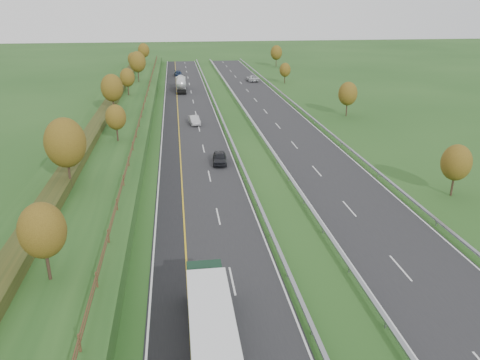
# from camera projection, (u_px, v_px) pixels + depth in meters

# --- Properties ---
(ground) EXTENTS (400.00, 400.00, 0.00)m
(ground) POSITION_uv_depth(u_px,v_px,m) (241.00, 133.00, 78.41)
(ground) COLOR #204719
(ground) RESTS_ON ground
(near_carriageway) EXTENTS (10.50, 200.00, 0.04)m
(near_carriageway) POSITION_uv_depth(u_px,v_px,m) (192.00, 128.00, 82.02)
(near_carriageway) COLOR #232326
(near_carriageway) RESTS_ON ground
(far_carriageway) EXTENTS (10.50, 200.00, 0.04)m
(far_carriageway) POSITION_uv_depth(u_px,v_px,m) (284.00, 124.00, 84.11)
(far_carriageway) COLOR #232326
(far_carriageway) RESTS_ON ground
(hard_shoulder) EXTENTS (3.00, 200.00, 0.04)m
(hard_shoulder) POSITION_uv_depth(u_px,v_px,m) (170.00, 128.00, 81.54)
(hard_shoulder) COLOR black
(hard_shoulder) RESTS_ON ground
(lane_markings) EXTENTS (26.75, 200.00, 0.01)m
(lane_markings) POSITION_uv_depth(u_px,v_px,m) (228.00, 126.00, 82.71)
(lane_markings) COLOR silver
(lane_markings) RESTS_ON near_carriageway
(embankment_left) EXTENTS (12.00, 200.00, 2.00)m
(embankment_left) POSITION_uv_depth(u_px,v_px,m) (115.00, 125.00, 80.02)
(embankment_left) COLOR #204719
(embankment_left) RESTS_ON ground
(hedge_left) EXTENTS (2.20, 180.00, 1.10)m
(hedge_left) POSITION_uv_depth(u_px,v_px,m) (102.00, 116.00, 79.22)
(hedge_left) COLOR #293315
(hedge_left) RESTS_ON embankment_left
(fence_left) EXTENTS (0.12, 189.06, 1.20)m
(fence_left) POSITION_uv_depth(u_px,v_px,m) (141.00, 114.00, 79.60)
(fence_left) COLOR #422B19
(fence_left) RESTS_ON embankment_left
(median_barrier_near) EXTENTS (0.32, 200.00, 0.71)m
(median_barrier_near) POSITION_uv_depth(u_px,v_px,m) (224.00, 123.00, 82.53)
(median_barrier_near) COLOR gray
(median_barrier_near) RESTS_ON ground
(median_barrier_far) EXTENTS (0.32, 200.00, 0.71)m
(median_barrier_far) POSITION_uv_depth(u_px,v_px,m) (252.00, 122.00, 83.18)
(median_barrier_far) COLOR gray
(median_barrier_far) RESTS_ON ground
(outer_barrier_far) EXTENTS (0.32, 200.00, 0.71)m
(outer_barrier_far) POSITION_uv_depth(u_px,v_px,m) (315.00, 120.00, 84.64)
(outer_barrier_far) COLOR gray
(outer_barrier_far) RESTS_ON ground
(trees_left) EXTENTS (6.64, 164.30, 7.66)m
(trees_left) POSITION_uv_depth(u_px,v_px,m) (112.00, 97.00, 75.04)
(trees_left) COLOR #2D2116
(trees_left) RESTS_ON embankment_left
(trees_far) EXTENTS (8.45, 118.60, 7.12)m
(trees_far) POSITION_uv_depth(u_px,v_px,m) (312.00, 76.00, 111.35)
(trees_far) COLOR #2D2116
(trees_far) RESTS_ON ground
(box_lorry) EXTENTS (2.58, 16.28, 4.06)m
(box_lorry) POSITION_uv_depth(u_px,v_px,m) (213.00, 346.00, 26.48)
(box_lorry) COLOR black
(box_lorry) RESTS_ON near_carriageway
(road_tanker) EXTENTS (2.40, 11.22, 3.46)m
(road_tanker) POSITION_uv_depth(u_px,v_px,m) (181.00, 83.00, 115.49)
(road_tanker) COLOR silver
(road_tanker) RESTS_ON near_carriageway
(car_dark_near) EXTENTS (2.20, 4.73, 1.57)m
(car_dark_near) POSITION_uv_depth(u_px,v_px,m) (220.00, 158.00, 63.36)
(car_dark_near) COLOR black
(car_dark_near) RESTS_ON near_carriageway
(car_silver_mid) EXTENTS (2.16, 4.79, 1.53)m
(car_silver_mid) POSITION_uv_depth(u_px,v_px,m) (194.00, 120.00, 83.90)
(car_silver_mid) COLOR #A3A4A8
(car_silver_mid) RESTS_ON near_carriageway
(car_small_far) EXTENTS (2.55, 5.44, 1.54)m
(car_small_far) POSITION_uv_depth(u_px,v_px,m) (178.00, 74.00, 138.62)
(car_small_far) COLOR #122039
(car_small_far) RESTS_ON near_carriageway
(car_oncoming) EXTENTS (3.07, 5.91, 1.59)m
(car_oncoming) POSITION_uv_depth(u_px,v_px,m) (252.00, 78.00, 129.99)
(car_oncoming) COLOR silver
(car_oncoming) RESTS_ON far_carriageway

